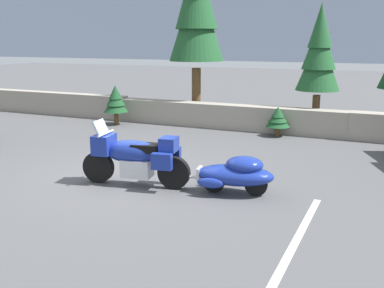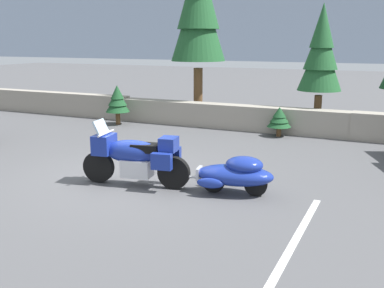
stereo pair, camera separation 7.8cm
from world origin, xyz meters
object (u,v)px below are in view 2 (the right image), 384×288
(touring_motorcycle, at_px, (135,156))
(car_shaped_trailer, at_px, (235,174))
(pine_tree_tall, at_px, (198,3))
(pine_tree_far_right, at_px, (321,52))

(touring_motorcycle, distance_m, car_shaped_trailer, 2.09)
(touring_motorcycle, height_order, car_shaped_trailer, touring_motorcycle)
(car_shaped_trailer, bearing_deg, pine_tree_tall, 119.12)
(touring_motorcycle, relative_size, pine_tree_tall, 0.34)
(car_shaped_trailer, distance_m, pine_tree_tall, 9.07)
(touring_motorcycle, height_order, pine_tree_far_right, pine_tree_far_right)
(touring_motorcycle, xyz_separation_m, car_shaped_trailer, (2.05, 0.35, -0.21))
(pine_tree_tall, relative_size, pine_tree_far_right, 1.65)
(touring_motorcycle, bearing_deg, pine_tree_far_right, 72.40)
(car_shaped_trailer, height_order, pine_tree_far_right, pine_tree_far_right)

